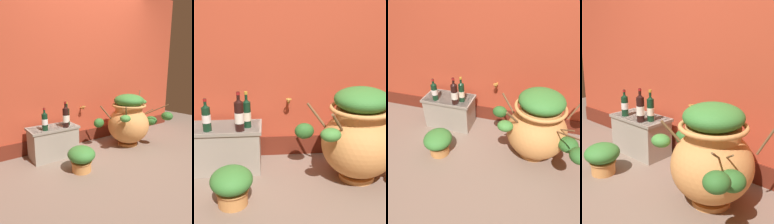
# 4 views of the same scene
# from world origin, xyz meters

# --- Properties ---
(back_wall) EXTENTS (4.40, 0.33, 2.60)m
(back_wall) POSITION_xyz_m (-0.00, 1.20, 1.29)
(back_wall) COLOR #B74228
(back_wall) RESTS_ON ground_plane
(terracotta_urn) EXTENTS (1.17, 0.84, 0.83)m
(terracotta_urn) POSITION_xyz_m (0.49, 0.58, 0.40)
(terracotta_urn) COLOR #D68E4C
(terracotta_urn) RESTS_ON ground_plane
(stone_ledge) EXTENTS (0.64, 0.35, 0.42)m
(stone_ledge) POSITION_xyz_m (-0.66, 0.85, 0.22)
(stone_ledge) COLOR #9E9384
(stone_ledge) RESTS_ON ground_plane
(wine_bottle_left) EXTENTS (0.07, 0.07, 0.29)m
(wine_bottle_left) POSITION_xyz_m (-0.79, 0.75, 0.54)
(wine_bottle_left) COLOR black
(wine_bottle_left) RESTS_ON stone_ledge
(wine_bottle_middle) EXTENTS (0.08, 0.08, 0.34)m
(wine_bottle_middle) POSITION_xyz_m (-0.52, 0.74, 0.56)
(wine_bottle_middle) COLOR black
(wine_bottle_middle) RESTS_ON stone_ledge
(wine_bottle_right) EXTENTS (0.07, 0.07, 0.32)m
(wine_bottle_right) POSITION_xyz_m (-0.46, 0.82, 0.55)
(wine_bottle_right) COLOR black
(wine_bottle_right) RESTS_ON stone_ledge
(potted_shrub) EXTENTS (0.31, 0.34, 0.29)m
(potted_shrub) POSITION_xyz_m (-0.55, 0.29, 0.17)
(potted_shrub) COLOR #D68E4C
(potted_shrub) RESTS_ON ground_plane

